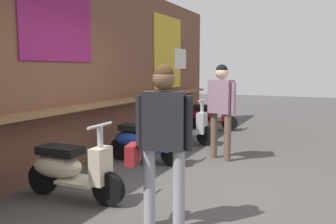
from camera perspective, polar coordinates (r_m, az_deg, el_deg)
ground_plane at (r=4.93m, az=1.58°, el=-12.04°), size 35.05×35.05×0.00m
market_stall_facade at (r=5.77m, az=-17.24°, el=6.79°), size 12.52×0.61×3.25m
scooter_cream at (r=4.61m, az=-15.70°, el=-8.63°), size 0.46×1.40×0.97m
scooter_blue at (r=6.14m, az=-4.22°, el=-4.51°), size 0.46×1.40×0.97m
scooter_silver at (r=7.70m, az=2.04°, el=-2.16°), size 0.46×1.40×0.97m
scooter_maroon at (r=9.48m, az=6.44°, el=-0.48°), size 0.46×1.40×0.97m
shopper_with_handbag at (r=3.50m, az=-0.93°, el=-3.00°), size 0.39×0.65×1.65m
shopper_passing at (r=6.29m, az=8.53°, el=1.70°), size 0.32×0.55×1.68m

